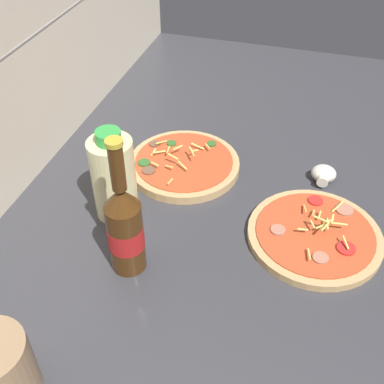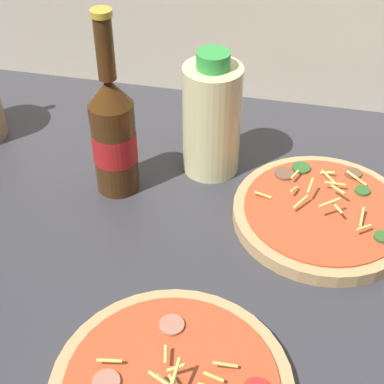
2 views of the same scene
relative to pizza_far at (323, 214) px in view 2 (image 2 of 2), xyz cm
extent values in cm
cube|color=#38383D|center=(-11.09, -15.23, -2.34)|extent=(160.00, 90.00, 2.50)
cylinder|color=#C14C28|center=(-13.61, -29.73, 0.58)|extent=(21.92, 21.92, 0.30)
cylinder|color=#B7755B|center=(-15.25, -23.03, 0.93)|extent=(2.79, 2.79, 0.40)
cylinder|color=#B7755B|center=(-19.94, -31.21, 0.93)|extent=(2.83, 2.83, 0.40)
cylinder|color=#EADB6B|center=(-9.51, -28.79, 1.71)|extent=(2.19, 0.48, 0.96)
cylinder|color=#EADB6B|center=(-14.78, -27.40, 1.86)|extent=(0.81, 2.06, 0.52)
cylinder|color=#EADB6B|center=(-12.99, -30.30, 3.58)|extent=(0.52, 2.99, 1.03)
cylinder|color=#EADB6B|center=(-8.64, -27.11, 1.63)|extent=(2.64, 0.95, 1.05)
cylinder|color=#EADB6B|center=(-13.29, -28.93, 2.25)|extent=(1.86, 1.26, 0.58)
cylinder|color=#EADB6B|center=(-14.37, -31.13, 3.24)|extent=(2.53, 1.43, 0.46)
cylinder|color=#EADB6B|center=(-13.31, -30.43, 2.15)|extent=(1.30, 1.80, 0.92)
cylinder|color=#EADB6B|center=(-13.89, -30.77, 2.42)|extent=(2.29, 1.00, 1.10)
cylinder|color=#EADB6B|center=(-20.25, -29.18, 1.58)|extent=(2.62, 0.95, 0.58)
cylinder|color=tan|center=(0.00, -0.06, -0.14)|extent=(24.26, 24.26, 1.89)
cylinder|color=#C14C28|center=(0.00, -0.06, 0.95)|extent=(21.35, 21.35, 0.30)
cylinder|color=#336628|center=(5.01, 4.51, 1.30)|extent=(2.12, 2.12, 0.40)
cylinder|color=brown|center=(-5.88, 5.99, 1.30)|extent=(2.84, 2.84, 0.40)
cylinder|color=#336628|center=(-3.64, 7.87, 1.30)|extent=(2.65, 2.65, 0.40)
cylinder|color=#336628|center=(7.43, -4.27, 1.30)|extent=(2.09, 2.09, 0.40)
cylinder|color=brown|center=(3.70, 8.17, 1.30)|extent=(2.41, 2.41, 0.40)
cylinder|color=#EADB6B|center=(5.02, -4.02, 2.20)|extent=(1.89, 1.64, 0.52)
cylinder|color=#EADB6B|center=(-4.38, 5.07, 2.13)|extent=(1.09, 2.00, 0.37)
cylinder|color=#EADB6B|center=(4.86, -1.71, 1.85)|extent=(0.70, 3.18, 1.05)
cylinder|color=#EADB6B|center=(0.33, 5.78, 1.86)|extent=(2.37, 2.47, 0.88)
cylinder|color=#EADB6B|center=(1.61, -1.80, 2.88)|extent=(1.52, 1.77, 0.57)
cylinder|color=#EADB6B|center=(1.56, 1.90, 2.98)|extent=(2.05, 1.88, 0.55)
cylinder|color=#EADB6B|center=(0.48, -1.67, 3.52)|extent=(2.82, 2.14, 0.67)
cylinder|color=#EADB6B|center=(-2.15, 1.68, 3.22)|extent=(0.81, 2.50, 1.01)
cylinder|color=#EADB6B|center=(4.12, 6.61, 1.74)|extent=(3.11, 1.87, 1.23)
cylinder|color=#EADB6B|center=(-8.27, 0.33, 1.55)|extent=(2.45, 0.44, 0.89)
cylinder|color=#EADB6B|center=(-4.19, 1.93, 2.00)|extent=(1.12, 2.01, 0.88)
cylinder|color=#EADB6B|center=(-3.14, -0.69, 2.12)|extent=(1.94, 2.65, 0.79)
cylinder|color=#EADB6B|center=(0.11, 7.08, 1.65)|extent=(2.11, 0.77, 1.03)
cylinder|color=#EADB6B|center=(1.16, 3.99, 2.29)|extent=(2.96, 0.81, 0.72)
cylinder|color=#47280F|center=(-29.24, 0.98, 5.85)|extent=(6.14, 6.14, 13.88)
cone|color=#47280F|center=(-29.24, 0.98, 14.64)|extent=(6.14, 6.14, 3.71)
cylinder|color=#47280F|center=(-29.24, 0.98, 20.61)|extent=(2.33, 2.33, 8.24)
cylinder|color=gold|center=(-29.24, 0.98, 25.13)|extent=(2.68, 2.68, 0.80)
cylinder|color=red|center=(-29.24, 0.98, 6.13)|extent=(6.20, 6.20, 4.44)
cylinder|color=beige|center=(-17.07, 8.37, 7.24)|extent=(8.35, 8.35, 16.65)
cylinder|color=green|center=(-17.07, 8.37, 16.69)|extent=(4.59, 4.59, 2.27)
camera|label=1|loc=(-79.90, -25.75, 64.34)|focal=45.00mm
camera|label=2|loc=(-4.46, -61.37, 53.17)|focal=55.00mm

